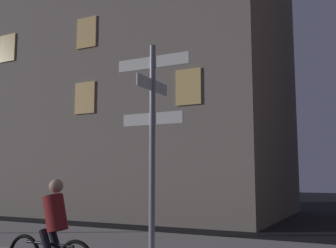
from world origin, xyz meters
TOP-DOWN VIEW (x-y plane):
  - sidewalk_kerb at (0.00, 6.95)m, footprint 40.00×3.48m
  - signpost at (1.03, 5.78)m, footprint 1.61×1.21m
  - cyclist at (0.41, 3.73)m, footprint 1.82×0.34m
  - building_left_block at (-4.67, 14.74)m, footprint 12.77×7.89m

SIDE VIEW (x-z plane):
  - sidewalk_kerb at x=0.00m, z-range 0.00..0.14m
  - cyclist at x=0.41m, z-range -0.06..1.55m
  - signpost at x=1.03m, z-range 0.54..4.68m
  - building_left_block at x=-4.67m, z-range 0.00..15.74m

